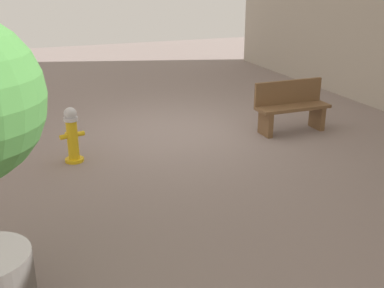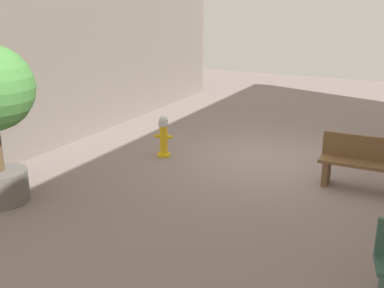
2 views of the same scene
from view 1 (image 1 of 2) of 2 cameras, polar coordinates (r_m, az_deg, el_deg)
name	(u,v)px [view 1 (image 1 of 2)]	position (r m, az deg, el deg)	size (l,w,h in m)	color
ground_plane	(181,131)	(8.92, -1.35, 1.59)	(23.40, 23.40, 0.00)	gray
fire_hydrant	(72,135)	(7.59, -14.39, 1.10)	(0.40, 0.37, 0.90)	gold
bench_near	(291,106)	(9.00, 11.95, 4.53)	(1.41, 0.45, 0.95)	brown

